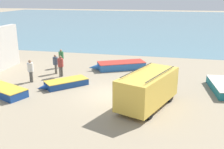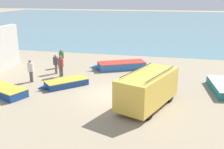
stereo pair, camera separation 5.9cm
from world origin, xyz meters
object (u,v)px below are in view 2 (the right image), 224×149
object	(u,v)px
fisherman_2	(56,62)
fisherman_1	(61,64)
fishing_rowboat_1	(120,65)
fisherman_0	(61,57)
fisherman_3	(31,69)
fishing_rowboat_2	(224,88)
parked_van	(148,88)
fishing_rowboat_0	(1,90)
fishing_rowboat_3	(65,83)

from	to	relation	value
fisherman_2	fisherman_1	bearing A→B (deg)	96.52
fishing_rowboat_1	fisherman_0	distance (m)	5.47
fisherman_2	fisherman_3	xyz separation A→B (m)	(-0.93, -2.52, 0.06)
fishing_rowboat_2	fisherman_3	xyz separation A→B (m)	(-14.27, -0.99, 0.77)
parked_van	fisherman_2	world-z (taller)	parked_van
fishing_rowboat_0	fisherman_0	distance (m)	7.40
parked_van	fisherman_3	xyz separation A→B (m)	(-9.26, 2.66, -0.10)
fisherman_3	fisherman_1	bearing A→B (deg)	-18.02
fishing_rowboat_3	fisherman_2	size ratio (longest dim) A/B	1.96
parked_van	fishing_rowboat_0	distance (m)	10.05
fishing_rowboat_1	fishing_rowboat_3	distance (m)	6.30
fishing_rowboat_0	fisherman_2	bearing A→B (deg)	-85.03
parked_van	fisherman_1	world-z (taller)	parked_van
fisherman_0	fishing_rowboat_3	bearing A→B (deg)	-72.52
fisherman_2	fishing_rowboat_3	bearing A→B (deg)	83.88
fishing_rowboat_3	fisherman_2	world-z (taller)	fisherman_2
fisherman_1	fishing_rowboat_2	bearing A→B (deg)	31.57
parked_van	fishing_rowboat_3	bearing A→B (deg)	91.35
fishing_rowboat_0	fisherman_3	world-z (taller)	fisherman_3
fisherman_1	fisherman_2	world-z (taller)	fisherman_1
fishing_rowboat_1	fisherman_1	bearing A→B (deg)	11.13
fishing_rowboat_1	fisherman_2	bearing A→B (deg)	0.77
parked_van	fishing_rowboat_3	world-z (taller)	parked_van
parked_van	fishing_rowboat_0	bearing A→B (deg)	111.75
fishing_rowboat_0	fishing_rowboat_2	world-z (taller)	fishing_rowboat_2
parked_van	fisherman_3	bearing A→B (deg)	95.22
fishing_rowboat_3	fisherman_3	world-z (taller)	fisherman_3
fishing_rowboat_1	fisherman_2	distance (m)	5.74
fishing_rowboat_0	fisherman_3	distance (m)	2.95
parked_van	fishing_rowboat_3	distance (m)	6.76
fishing_rowboat_1	parked_van	bearing A→B (deg)	86.08
fishing_rowboat_0	fishing_rowboat_1	world-z (taller)	fishing_rowboat_1
fishing_rowboat_3	fisherman_2	bearing A→B (deg)	-100.01
fishing_rowboat_0	fisherman_2	distance (m)	5.58
parked_van	fisherman_0	distance (m)	11.22
fishing_rowboat_1	fisherman_0	xyz separation A→B (m)	(-5.39, -0.65, 0.70)
fisherman_2	parked_van	bearing A→B (deg)	107.07
parked_van	fisherman_2	size ratio (longest dim) A/B	3.10
fishing_rowboat_1	fisherman_2	xyz separation A→B (m)	(-5.07, -2.62, 0.67)
fisherman_2	fishing_rowboat_1	bearing A→B (deg)	166.31
fisherman_1	fishing_rowboat_1	bearing A→B (deg)	73.06
fishing_rowboat_1	fisherman_1	distance (m)	5.48
fishing_rowboat_0	fisherman_1	world-z (taller)	fisherman_1
fishing_rowboat_1	fisherman_1	size ratio (longest dim) A/B	2.87
fisherman_1	fisherman_2	xyz separation A→B (m)	(-0.77, 0.70, -0.07)
fisherman_0	fisherman_3	bearing A→B (deg)	-105.98
parked_van	fisherman_0	world-z (taller)	parked_van
fishing_rowboat_1	fishing_rowboat_2	size ratio (longest dim) A/B	1.07
fishing_rowboat_2	fishing_rowboat_3	bearing A→B (deg)	-88.71
fishing_rowboat_3	fishing_rowboat_2	bearing A→B (deg)	141.95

